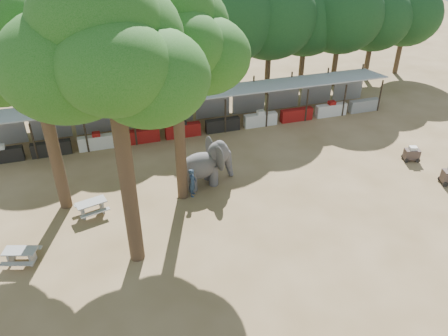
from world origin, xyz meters
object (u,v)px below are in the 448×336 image
object	(u,v)px
yard_tree_back	(170,36)
picnic_table_far	(92,206)
handler	(192,183)
picnic_table_near	(21,254)
yard_tree_left	(28,49)
cart_back	(412,154)
elephant	(207,164)
yard_tree_center	(105,52)

from	to	relation	value
yard_tree_back	picnic_table_far	xyz separation A→B (m)	(-4.59, -0.32, -8.06)
handler	picnic_table_far	bearing A→B (deg)	115.34
handler	picnic_table_near	world-z (taller)	handler
picnic_table_near	picnic_table_far	distance (m)	4.12
picnic_table_near	yard_tree_back	bearing A→B (deg)	38.53
yard_tree_left	cart_back	size ratio (longest dim) A/B	9.89
elephant	picnic_table_near	bearing A→B (deg)	-166.41
yard_tree_center	elephant	bearing A→B (deg)	45.06
elephant	cart_back	xyz separation A→B (m)	(12.60, -1.39, -0.77)
elephant	handler	xyz separation A→B (m)	(-1.07, -1.00, -0.42)
yard_tree_back	handler	xyz separation A→B (m)	(0.66, -0.26, -7.73)
yard_tree_left	handler	size ratio (longest dim) A/B	6.77
handler	cart_back	size ratio (longest dim) A/B	1.46
yard_tree_left	cart_back	bearing A→B (deg)	-4.62
cart_back	elephant	bearing A→B (deg)	-168.42
handler	cart_back	xyz separation A→B (m)	(13.67, -0.38, -0.35)
yard_tree_back	picnic_table_far	size ratio (longest dim) A/B	6.47
yard_tree_back	picnic_table_near	bearing A→B (deg)	-158.72
yard_tree_center	picnic_table_near	world-z (taller)	yard_tree_center
elephant	cart_back	bearing A→B (deg)	-14.33
yard_tree_center	elephant	world-z (taller)	yard_tree_center
yard_tree_left	picnic_table_far	xyz separation A→B (m)	(1.41, -1.32, -7.72)
handler	picnic_table_near	xyz separation A→B (m)	(-8.38, -2.75, -0.36)
picnic_table_far	cart_back	size ratio (longest dim) A/B	1.57
yard_tree_left	picnic_table_far	size ratio (longest dim) A/B	6.28
elephant	picnic_table_far	bearing A→B (deg)	-178.49
picnic_table_far	cart_back	xyz separation A→B (m)	(18.93, -0.32, -0.01)
yard_tree_center	picnic_table_near	distance (m)	9.99
picnic_table_far	handler	bearing A→B (deg)	-13.93
yard_tree_center	yard_tree_left	bearing A→B (deg)	120.96
yard_tree_center	yard_tree_back	size ratio (longest dim) A/B	1.06
elephant	cart_back	distance (m)	12.70
yard_tree_back	elephant	xyz separation A→B (m)	(1.74, 0.74, -7.31)
yard_tree_center	cart_back	distance (m)	19.70
yard_tree_center	yard_tree_back	xyz separation A→B (m)	(3.00, 4.00, -0.67)
yard_tree_left	elephant	distance (m)	10.41
handler	picnic_table_far	xyz separation A→B (m)	(-5.25, -0.06, -0.33)
picnic_table_near	cart_back	size ratio (longest dim) A/B	1.53
elephant	yard_tree_back	bearing A→B (deg)	-164.84
yard_tree_left	yard_tree_center	xyz separation A→B (m)	(3.00, -5.00, 1.01)
yard_tree_left	cart_back	xyz separation A→B (m)	(20.34, -1.64, -7.73)
yard_tree_left	yard_tree_back	world-z (taller)	yard_tree_back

